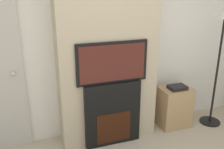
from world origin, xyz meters
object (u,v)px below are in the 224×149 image
(fireplace, at_px, (112,113))
(media_stand, at_px, (174,106))
(floor_lamp, at_px, (220,50))
(television, at_px, (112,62))

(fireplace, distance_m, media_stand, 1.01)
(floor_lamp, xyz_separation_m, media_stand, (-0.57, 0.12, -0.83))
(floor_lamp, bearing_deg, media_stand, 167.91)
(floor_lamp, relative_size, media_stand, 2.59)
(fireplace, height_order, floor_lamp, floor_lamp)
(fireplace, relative_size, television, 0.96)
(fireplace, distance_m, television, 0.68)
(floor_lamp, height_order, media_stand, floor_lamp)
(television, bearing_deg, media_stand, 6.06)
(media_stand, bearing_deg, television, -173.94)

